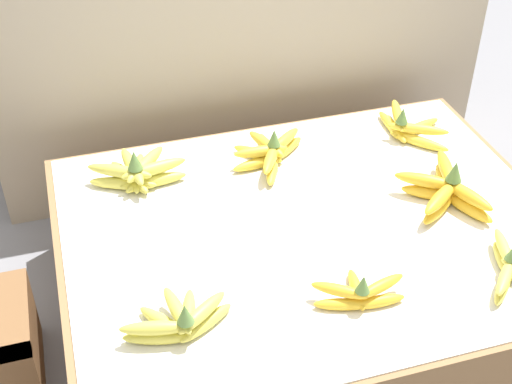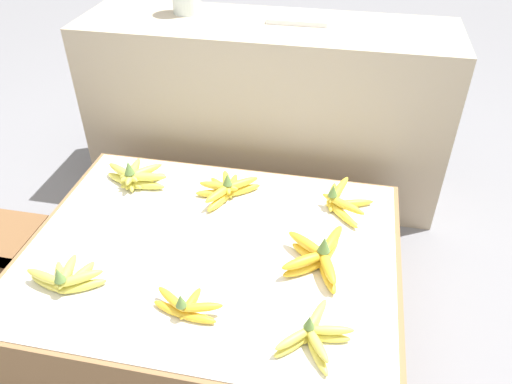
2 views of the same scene
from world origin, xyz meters
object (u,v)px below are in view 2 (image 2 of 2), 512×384
banana_bunch_front_midright (313,335)px  foam_tray_white (299,17)px  banana_bunch_back_midleft (226,189)px  banana_bunch_back_midright (341,201)px  banana_bunch_middle_midright (318,256)px  banana_bunch_back_left (136,177)px  banana_bunch_front_midleft (186,307)px  banana_bunch_front_left (66,278)px

banana_bunch_front_midright → foam_tray_white: bearing=100.3°
banana_bunch_back_midleft → foam_tray_white: size_ratio=1.01×
banana_bunch_back_midleft → banana_bunch_back_midright: 0.38m
banana_bunch_back_midright → banana_bunch_middle_midright: bearing=-99.1°
banana_bunch_back_left → banana_bunch_front_midleft: bearing=-56.0°
banana_bunch_middle_midright → banana_bunch_back_midright: (0.05, 0.28, -0.01)m
banana_bunch_back_left → foam_tray_white: (0.48, 0.56, 0.41)m
banana_bunch_front_midright → banana_bunch_back_midright: banana_bunch_back_midright is taller
banana_bunch_front_midleft → banana_bunch_back_midleft: (-0.02, 0.51, 0.00)m
banana_bunch_back_midleft → banana_bunch_back_midright: banana_bunch_back_midleft is taller
banana_bunch_front_midleft → banana_bunch_back_left: (-0.35, 0.51, 0.01)m
banana_bunch_front_left → banana_bunch_back_midleft: 0.58m
banana_bunch_back_midleft → banana_bunch_front_midleft: bearing=-87.6°
banana_bunch_front_midleft → banana_bunch_front_midright: 0.33m
banana_bunch_front_midleft → banana_bunch_back_midleft: 0.51m
banana_bunch_front_midright → banana_bunch_back_midright: bearing=86.8°
banana_bunch_back_midleft → foam_tray_white: bearing=75.0°
banana_bunch_back_midleft → banana_bunch_front_midright: bearing=-56.7°
banana_bunch_front_left → foam_tray_white: 1.22m
banana_bunch_front_left → foam_tray_white: size_ratio=1.01×
banana_bunch_back_midleft → banana_bunch_front_left: bearing=-124.0°
banana_bunch_front_midleft → banana_bunch_middle_midright: (0.32, 0.24, 0.01)m
banana_bunch_front_left → banana_bunch_front_midright: banana_bunch_front_left is taller
banana_bunch_front_midleft → banana_bunch_front_midright: (0.33, -0.02, 0.00)m
banana_bunch_front_midleft → banana_bunch_back_left: bearing=124.0°
banana_bunch_back_left → banana_bunch_front_midright: bearing=-38.5°
banana_bunch_back_midleft → foam_tray_white: (0.15, 0.56, 0.41)m
banana_bunch_front_midleft → banana_bunch_back_midright: (0.36, 0.52, 0.00)m
banana_bunch_back_left → foam_tray_white: foam_tray_white is taller
banana_bunch_middle_midright → foam_tray_white: bearing=102.5°
banana_bunch_front_midright → banana_bunch_middle_midright: size_ratio=0.84×
banana_bunch_back_left → banana_bunch_back_midright: (0.71, 0.01, -0.00)m
banana_bunch_back_midright → foam_tray_white: bearing=112.5°
banana_bunch_front_left → banana_bunch_back_midright: (0.71, 0.49, -0.00)m
banana_bunch_front_midleft → banana_bunch_back_midright: banana_bunch_back_midright is taller
banana_bunch_front_midright → banana_bunch_back_midright: 0.55m
banana_bunch_front_midleft → banana_bunch_middle_midright: banana_bunch_middle_midright is taller
banana_bunch_front_midleft → banana_bunch_back_midleft: size_ratio=0.86×
banana_bunch_front_midleft → foam_tray_white: 1.16m
banana_bunch_front_midleft → banana_bunch_front_midright: banana_bunch_front_midleft is taller
banana_bunch_front_left → banana_bunch_back_midright: 0.86m
banana_bunch_front_left → banana_bunch_middle_midright: (0.66, 0.21, 0.01)m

